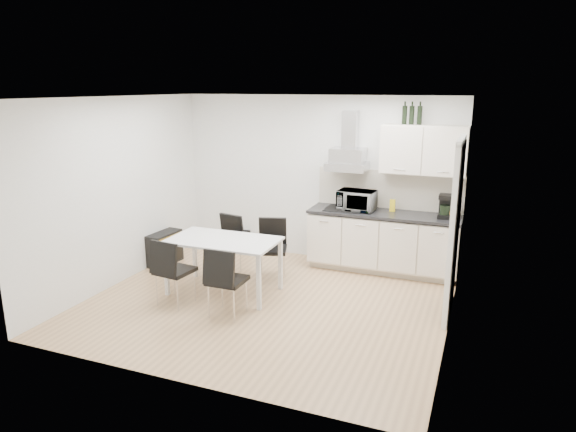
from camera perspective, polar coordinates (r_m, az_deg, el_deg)
name	(u,v)px	position (r m, az deg, el deg)	size (l,w,h in m)	color
ground	(267,302)	(6.77, -2.32, -9.54)	(4.50, 4.50, 0.00)	tan
wall_back	(317,179)	(8.19, 3.23, 4.18)	(4.50, 0.10, 2.60)	white
wall_front	(175,252)	(4.67, -12.43, -3.97)	(4.50, 0.10, 2.60)	white
wall_left	(119,192)	(7.54, -18.30, 2.59)	(0.10, 4.00, 2.60)	white
wall_right	(456,222)	(5.85, 18.17, -0.65)	(0.10, 4.00, 2.60)	white
ceiling	(265,97)	(6.20, -2.57, 13.02)	(4.50, 4.50, 0.00)	white
doorway	(454,231)	(6.44, 17.97, -1.59)	(0.08, 1.04, 2.10)	white
kitchenette	(387,218)	(7.75, 10.96, -0.20)	(2.22, 0.64, 2.52)	beige
dining_table	(223,245)	(6.91, -7.19, -3.20)	(1.46, 0.84, 0.75)	white
chair_far_left	(224,246)	(7.64, -7.13, -3.31)	(0.44, 0.50, 0.88)	black
chair_far_right	(272,250)	(7.38, -1.83, -3.83)	(0.44, 0.50, 0.88)	black
chair_near_left	(175,271)	(6.72, -12.45, -6.03)	(0.44, 0.50, 0.88)	black
chair_near_right	(227,281)	(6.30, -6.76, -7.19)	(0.44, 0.50, 0.88)	black
guitar_amp	(165,248)	(8.31, -13.54, -3.49)	(0.31, 0.63, 0.51)	black
floor_speaker	(244,240)	(8.84, -4.96, -2.69)	(0.19, 0.17, 0.32)	black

